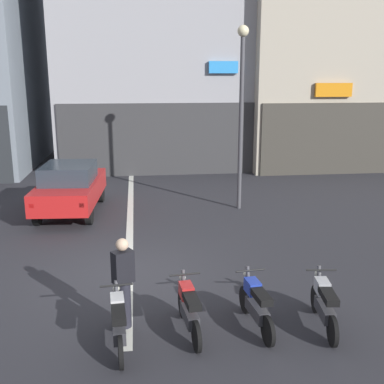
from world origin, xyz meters
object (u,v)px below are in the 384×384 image
car_red_crossing_near (70,186)px  street_lamp (241,99)px  person_by_motorcycles (123,282)px  motorcycle_red_row_left_mid (189,308)px  motorcycle_blue_row_centre (256,304)px  motorcycle_silver_row_right_mid (324,304)px  motorcycle_white_row_leftmost (118,322)px

car_red_crossing_near → street_lamp: bearing=-1.1°
person_by_motorcycles → motorcycle_red_row_left_mid: bearing=-16.6°
street_lamp → motorcycle_blue_row_centre: size_ratio=3.54×
street_lamp → motorcycle_blue_row_centre: bearing=-100.2°
street_lamp → motorcycle_silver_row_right_mid: (-0.18, -7.79, -3.20)m
motorcycle_red_row_left_mid → motorcycle_silver_row_right_mid: same height
motorcycle_blue_row_centre → person_by_motorcycles: size_ratio=1.00×
motorcycle_white_row_leftmost → motorcycle_red_row_left_mid: (1.20, 0.31, 0.00)m
motorcycle_white_row_leftmost → motorcycle_red_row_left_mid: same height
motorcycle_white_row_leftmost → motorcycle_red_row_left_mid: size_ratio=1.00×
street_lamp → motorcycle_red_row_left_mid: (-2.58, -7.68, -3.20)m
motorcycle_red_row_left_mid → motorcycle_white_row_leftmost: bearing=-165.6°
car_red_crossing_near → street_lamp: (5.56, -0.11, 2.77)m
motorcycle_white_row_leftmost → motorcycle_blue_row_centre: 2.42m
person_by_motorcycles → motorcycle_blue_row_centre: bearing=-7.6°
motorcycle_white_row_leftmost → person_by_motorcycles: (0.08, 0.64, 0.40)m
motorcycle_blue_row_centre → car_red_crossing_near: bearing=118.3°
motorcycle_red_row_left_mid → motorcycle_blue_row_centre: size_ratio=1.00×
motorcycle_blue_row_centre → motorcycle_silver_row_right_mid: (1.20, -0.13, 0.00)m
street_lamp → motorcycle_blue_row_centre: street_lamp is taller
motorcycle_blue_row_centre → motorcycle_silver_row_right_mid: size_ratio=1.00×
motorcycle_red_row_left_mid → motorcycle_blue_row_centre: 1.20m
car_red_crossing_near → motorcycle_blue_row_centre: 8.83m
car_red_crossing_near → person_by_motorcycles: size_ratio=2.52×
motorcycle_white_row_leftmost → motorcycle_silver_row_right_mid: same height
car_red_crossing_near → street_lamp: size_ratio=0.71×
motorcycle_silver_row_right_mid → person_by_motorcycles: person_by_motorcycles is taller
motorcycle_red_row_left_mid → car_red_crossing_near: bearing=110.9°
street_lamp → person_by_motorcycles: street_lamp is taller
motorcycle_blue_row_centre → motorcycle_silver_row_right_mid: same height
motorcycle_red_row_left_mid → person_by_motorcycles: 1.23m
motorcycle_white_row_leftmost → motorcycle_blue_row_centre: same height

